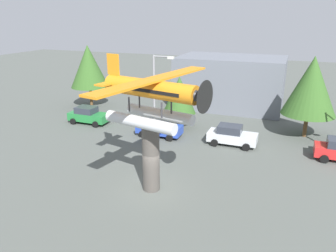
% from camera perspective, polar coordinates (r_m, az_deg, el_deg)
% --- Properties ---
extents(ground_plane, '(140.00, 140.00, 0.00)m').
position_cam_1_polar(ground_plane, '(21.63, -2.92, -10.96)').
color(ground_plane, '#515651').
extents(display_pedestal, '(1.10, 1.10, 4.51)m').
position_cam_1_polar(display_pedestal, '(20.59, -3.02, -5.51)').
color(display_pedestal, '#4C4742').
rests_on(display_pedestal, ground).
extents(floatplane_monument, '(7.16, 10.39, 4.00)m').
position_cam_1_polar(floatplane_monument, '(19.23, -2.91, 5.11)').
color(floatplane_monument, silver).
rests_on(floatplane_monument, display_pedestal).
extents(car_near_green, '(4.20, 2.02, 1.76)m').
position_cam_1_polar(car_near_green, '(34.77, -13.86, 1.86)').
color(car_near_green, '#237A38').
rests_on(car_near_green, ground).
extents(car_mid_blue, '(4.20, 2.02, 1.76)m').
position_cam_1_polar(car_mid_blue, '(30.17, -1.64, -0.19)').
color(car_mid_blue, '#2847B7').
rests_on(car_mid_blue, ground).
extents(car_far_silver, '(4.20, 2.02, 1.76)m').
position_cam_1_polar(car_far_silver, '(28.65, 11.13, -1.62)').
color(car_far_silver, silver).
rests_on(car_far_silver, ground).
extents(streetlight_primary, '(1.84, 0.28, 7.70)m').
position_cam_1_polar(streetlight_primary, '(27.38, -2.07, 5.66)').
color(streetlight_primary, gray).
rests_on(streetlight_primary, ground).
extents(storefront_building, '(12.40, 7.95, 6.08)m').
position_cam_1_polar(storefront_building, '(40.43, 10.92, 7.59)').
color(storefront_building, slate).
rests_on(storefront_building, ground).
extents(tree_west, '(4.48, 4.48, 7.46)m').
position_cam_1_polar(tree_west, '(40.46, -13.78, 10.16)').
color(tree_west, brown).
rests_on(tree_west, ground).
extents(tree_east, '(3.27, 3.27, 5.19)m').
position_cam_1_polar(tree_east, '(31.83, 2.01, 5.47)').
color(tree_east, brown).
rests_on(tree_east, ground).
extents(tree_center_back, '(4.75, 4.75, 7.45)m').
position_cam_1_polar(tree_center_back, '(31.69, 23.88, 6.47)').
color(tree_center_back, brown).
rests_on(tree_center_back, ground).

